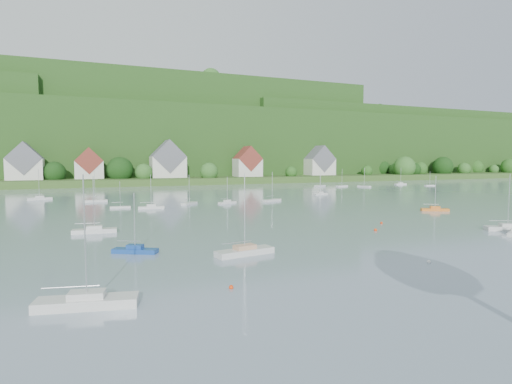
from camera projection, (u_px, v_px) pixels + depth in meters
far_shore_strip at (154, 180)px, 207.62m from camera, size 600.00×60.00×3.00m
forested_ridge at (138, 142)px, 269.38m from camera, size 620.00×181.22×69.89m
village_building_0 at (25, 164)px, 174.17m from camera, size 14.00×10.40×16.00m
village_building_1 at (89, 166)px, 185.55m from camera, size 12.00×9.36×14.00m
village_building_2 at (168, 162)px, 197.79m from camera, size 16.00×11.44×18.00m
village_building_3 at (247, 164)px, 211.18m from camera, size 13.00×10.40×15.50m
village_building_4 at (320, 163)px, 231.92m from camera, size 15.00×10.40×16.50m
near_sailboat_0 at (87, 301)px, 31.34m from camera, size 7.74×3.57×10.08m
near_sailboat_1 at (135, 250)px, 49.81m from camera, size 5.44×3.94×7.28m
near_sailboat_2 at (245, 251)px, 48.77m from camera, size 7.43×3.28×9.69m
near_sailboat_4 at (508, 228)px, 65.77m from camera, size 6.80×4.69×9.01m
near_sailboat_5 at (435, 209)px, 91.42m from camera, size 5.74×4.41×7.77m
near_sailboat_6 at (95, 230)px, 63.51m from camera, size 6.61×2.34×8.76m
mooring_buoy_0 at (231, 289)px, 35.99m from camera, size 0.41×0.41×0.41m
mooring_buoy_1 at (429, 263)px, 44.99m from camera, size 0.44×0.44×0.44m
mooring_buoy_2 at (381, 224)px, 73.05m from camera, size 0.43×0.43×0.43m
mooring_buoy_3 at (376, 231)px, 65.53m from camera, size 0.49×0.49×0.49m
far_sailboat_cluster at (196, 194)px, 131.82m from camera, size 199.33×67.54×8.71m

